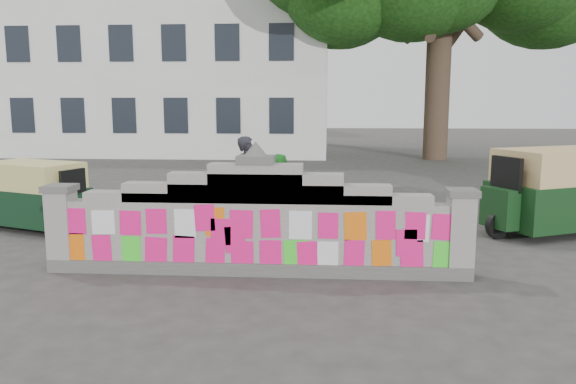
% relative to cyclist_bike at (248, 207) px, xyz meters
% --- Properties ---
extents(ground, '(100.00, 100.00, 0.00)m').
position_rel_cyclist_bike_xyz_m(ground, '(0.52, -2.80, -0.49)').
color(ground, '#383533').
rests_on(ground, ground).
extents(parapet_wall, '(6.48, 0.44, 2.01)m').
position_rel_cyclist_bike_xyz_m(parapet_wall, '(0.52, -2.80, 0.26)').
color(parapet_wall, '#4C4C49').
rests_on(parapet_wall, ground).
extents(building, '(16.00, 10.00, 8.90)m').
position_rel_cyclist_bike_xyz_m(building, '(-6.48, 19.19, 3.52)').
color(building, silver).
rests_on(building, ground).
extents(cyclist_bike, '(1.93, 0.84, 0.98)m').
position_rel_cyclist_bike_xyz_m(cyclist_bike, '(0.00, 0.00, 0.00)').
color(cyclist_bike, black).
rests_on(cyclist_bike, ground).
extents(cyclist_rider, '(0.46, 0.64, 1.67)m').
position_rel_cyclist_bike_xyz_m(cyclist_rider, '(0.00, 0.00, 0.34)').
color(cyclist_rider, black).
rests_on(cyclist_rider, ground).
extents(pedestrian, '(0.96, 0.97, 1.57)m').
position_rel_cyclist_bike_xyz_m(pedestrian, '(0.64, -0.07, 0.30)').
color(pedestrian, green).
rests_on(pedestrian, ground).
extents(rickshaw_left, '(2.54, 1.82, 1.37)m').
position_rel_cyclist_bike_xyz_m(rickshaw_left, '(-4.38, -0.05, 0.22)').
color(rickshaw_left, black).
rests_on(rickshaw_left, ground).
extents(rickshaw_right, '(3.10, 2.37, 1.67)m').
position_rel_cyclist_bike_xyz_m(rickshaw_right, '(6.11, 0.31, 0.38)').
color(rickshaw_right, '#113314').
rests_on(rickshaw_right, ground).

